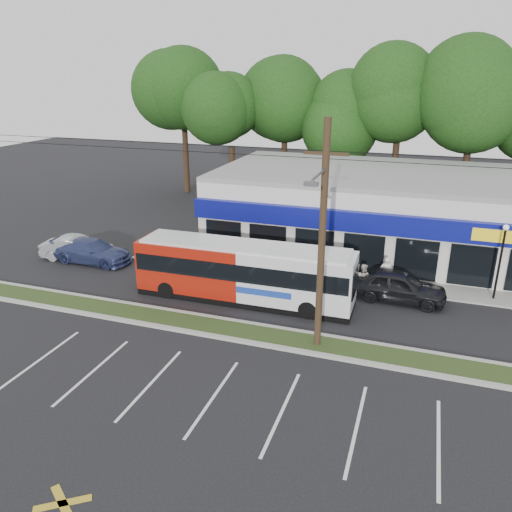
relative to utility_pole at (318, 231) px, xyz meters
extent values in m
plane|color=black|center=(-2.83, -0.93, -5.41)|extent=(120.00, 120.00, 0.00)
cube|color=#253315|center=(-2.83, 0.07, -5.35)|extent=(40.00, 1.60, 0.12)
cube|color=#9E9E93|center=(-2.83, -0.78, -5.34)|extent=(40.00, 0.25, 0.14)
cube|color=#9E9E93|center=(-2.83, 0.92, -5.34)|extent=(40.00, 0.25, 0.14)
cube|color=#9E9E93|center=(2.17, 8.07, -5.36)|extent=(32.00, 2.20, 0.10)
cube|color=silver|center=(2.67, 15.07, -2.91)|extent=(25.00, 12.00, 5.00)
cube|color=navy|center=(2.67, 8.82, -2.01)|extent=(25.00, 0.50, 1.20)
cube|color=black|center=(2.67, 9.01, -4.01)|extent=(24.00, 0.12, 2.40)
cube|color=gray|center=(2.67, 15.07, -0.26)|extent=(25.00, 12.00, 0.30)
cylinder|color=black|center=(0.17, 0.07, -0.41)|extent=(0.30, 0.30, 10.00)
cube|color=black|center=(0.17, 0.07, 3.19)|extent=(1.80, 0.12, 0.12)
cylinder|color=#59595E|center=(0.17, -1.13, 2.59)|extent=(0.10, 2.40, 0.10)
cube|color=#59595E|center=(0.17, -2.43, 2.49)|extent=(0.50, 0.25, 0.15)
cylinder|color=black|center=(-2.83, 0.07, 3.29)|extent=(50.00, 0.02, 0.02)
cylinder|color=black|center=(-2.83, 0.07, 2.99)|extent=(50.00, 0.02, 0.02)
cylinder|color=black|center=(8.17, 7.87, -3.41)|extent=(0.12, 0.12, 4.00)
sphere|color=silver|center=(8.17, 7.87, -1.31)|extent=(0.30, 0.30, 0.30)
cylinder|color=black|center=(-18.83, 25.07, -2.55)|extent=(0.56, 0.56, 5.72)
sphere|color=black|center=(-18.83, 25.07, 3.04)|extent=(6.76, 6.76, 6.76)
cylinder|color=black|center=(-13.83, 25.07, -2.55)|extent=(0.56, 0.56, 5.72)
sphere|color=black|center=(-13.83, 25.07, 3.04)|extent=(6.76, 6.76, 6.76)
cylinder|color=black|center=(-8.83, 25.07, -2.55)|extent=(0.56, 0.56, 5.72)
sphere|color=black|center=(-8.83, 25.07, 3.04)|extent=(6.76, 6.76, 6.76)
cylinder|color=black|center=(-3.83, 25.07, -2.55)|extent=(0.56, 0.56, 5.72)
sphere|color=black|center=(-3.83, 25.07, 3.04)|extent=(6.76, 6.76, 6.76)
cylinder|color=black|center=(1.17, 25.07, -2.55)|extent=(0.56, 0.56, 5.72)
sphere|color=black|center=(1.17, 25.07, 3.04)|extent=(6.76, 6.76, 6.76)
cylinder|color=black|center=(6.17, 25.07, -2.55)|extent=(0.56, 0.56, 5.72)
sphere|color=black|center=(6.17, 25.07, 3.04)|extent=(6.76, 6.76, 6.76)
cube|color=#99180B|center=(-7.54, 3.53, -3.73)|extent=(5.88, 2.52, 2.68)
cube|color=silver|center=(-1.70, 3.62, -3.73)|extent=(5.88, 2.52, 2.68)
cube|color=black|center=(-4.62, 3.57, -5.22)|extent=(11.72, 2.56, 0.34)
cube|color=black|center=(-4.62, 3.57, -3.42)|extent=(11.49, 2.66, 0.93)
cube|color=black|center=(1.25, 3.66, -3.56)|extent=(0.09, 2.07, 1.36)
cube|color=#193899|center=(-3.14, 2.36, -4.29)|extent=(2.92, 0.07, 0.34)
cube|color=silver|center=(-4.62, 3.57, -2.34)|extent=(11.14, 2.36, 0.18)
cylinder|color=black|center=(-8.70, 2.42, -4.95)|extent=(0.94, 0.29, 0.94)
cylinder|color=black|center=(-8.73, 4.61, -4.95)|extent=(0.94, 0.29, 0.94)
cylinder|color=black|center=(-0.86, 2.53, -4.95)|extent=(0.94, 0.29, 0.94)
cylinder|color=black|center=(-0.90, 4.73, -4.95)|extent=(0.94, 0.29, 0.94)
imported|color=black|center=(3.25, 6.15, -4.57)|extent=(5.04, 2.23, 1.69)
imported|color=#929699|center=(-17.10, 5.84, -4.65)|extent=(4.81, 2.34, 1.52)
imported|color=navy|center=(-15.83, 5.71, -4.66)|extent=(5.19, 2.12, 1.50)
imported|color=silver|center=(2.46, 7.57, -4.47)|extent=(0.74, 0.53, 1.89)
imported|color=beige|center=(1.30, 6.57, -4.57)|extent=(0.96, 0.83, 1.69)
camera|label=1|loc=(3.95, -19.45, 6.21)|focal=35.00mm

